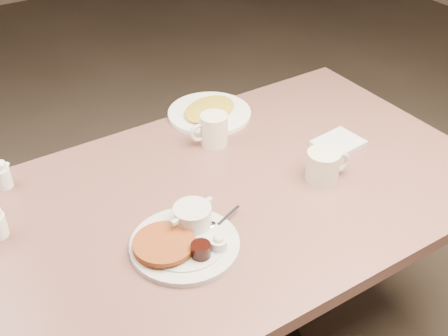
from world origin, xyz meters
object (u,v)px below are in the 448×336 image
coffee_mug_near (324,165)px  coffee_mug_far (213,130)px  diner_table (228,237)px  main_plate (184,238)px  creamer_right (2,176)px  hash_plate (209,112)px

coffee_mug_near → coffee_mug_far: 0.37m
diner_table → main_plate: (-0.21, -0.12, 0.19)m
main_plate → creamer_right: bearing=122.5°
coffee_mug_far → creamer_right: coffee_mug_far is taller
diner_table → coffee_mug_far: coffee_mug_far is taller
creamer_right → hash_plate: creamer_right is taller
diner_table → coffee_mug_far: size_ratio=11.59×
diner_table → hash_plate: size_ratio=4.10×
hash_plate → creamer_right: bearing=-178.5°
diner_table → hash_plate: 0.46m
coffee_mug_near → coffee_mug_far: coffee_mug_far is taller
hash_plate → coffee_mug_far: bearing=-117.9°
diner_table → main_plate: 0.31m
diner_table → coffee_mug_near: (0.26, -0.10, 0.22)m
coffee_mug_far → diner_table: bearing=-112.7°
coffee_mug_near → coffee_mug_far: bearing=117.0°
main_plate → hash_plate: bearing=52.4°
creamer_right → diner_table: bearing=-35.3°
coffee_mug_near → creamer_right: size_ratio=1.79×
diner_table → creamer_right: size_ratio=18.75×
diner_table → main_plate: main_plate is taller
coffee_mug_far → hash_plate: coffee_mug_far is taller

